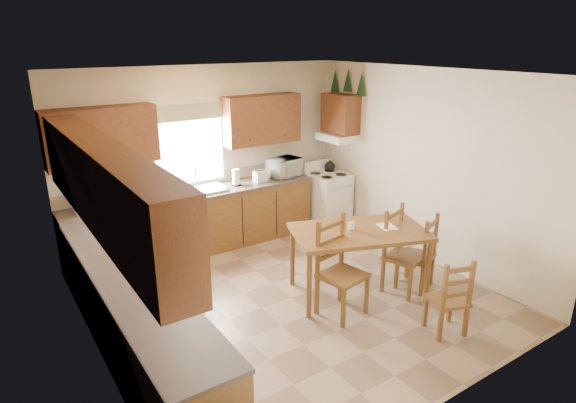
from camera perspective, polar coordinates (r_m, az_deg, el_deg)
floor at (r=6.09m, az=0.41°, el=-11.32°), size 4.50×4.50×0.00m
ceiling at (r=5.28m, az=0.49°, el=14.92°), size 4.50×4.50×0.00m
wall_left at (r=4.72m, az=-22.75°, el=-3.95°), size 4.50×4.50×0.00m
wall_right at (r=7.01m, az=15.85°, el=4.00°), size 4.50×4.50×0.00m
wall_back at (r=7.43m, az=-9.44°, el=5.30°), size 4.50×4.50×0.00m
wall_front at (r=4.02m, az=19.02°, el=-7.47°), size 4.50×4.50×0.00m
lower_cab_back at (r=7.30m, az=-10.73°, el=-2.54°), size 3.75×0.60×0.88m
lower_cab_left at (r=5.05m, az=-17.66°, el=-13.42°), size 0.60×3.60×0.88m
counter_back at (r=7.14m, az=-10.95°, el=0.90°), size 3.75×0.63×0.04m
counter_left at (r=4.83m, az=-18.20°, el=-8.78°), size 0.63×3.60×0.04m
backsplash at (r=7.37m, az=-11.91°, el=2.28°), size 3.75×0.01×0.18m
upper_cab_back_left at (r=6.69m, az=-21.23°, el=7.20°), size 1.41×0.33×0.75m
upper_cab_back_right at (r=7.58m, az=-3.11°, el=9.68°), size 1.25×0.33×0.75m
upper_cab_left at (r=4.45m, az=-21.10°, el=1.82°), size 0.33×3.60×0.75m
upper_cab_stove at (r=7.93m, az=6.23°, el=10.33°), size 0.33×0.62×0.62m
range_hood at (r=7.96m, az=5.86°, el=7.60°), size 0.44×0.62×0.12m
window_frame at (r=7.25m, az=-11.58°, el=6.44°), size 1.13×0.02×1.18m
window_pane at (r=7.24m, az=-11.57°, el=6.43°), size 1.05×0.01×1.10m
window_valance at (r=7.13m, az=-11.75°, el=10.32°), size 1.19×0.01×0.24m
sink_basin at (r=7.16m, az=-10.42°, el=1.31°), size 0.75×0.45×0.04m
pine_decal_a at (r=7.72m, az=8.69°, el=13.59°), size 0.22×0.22×0.36m
pine_decal_b at (r=7.95m, az=7.11°, el=14.10°), size 0.22×0.22×0.36m
pine_decal_c at (r=8.20m, az=5.60°, el=14.01°), size 0.22×0.22×0.36m
stove at (r=8.16m, az=4.71°, el=0.11°), size 0.63×0.65×0.89m
coffeemaker at (r=6.72m, az=-23.24°, el=0.19°), size 0.21×0.25×0.34m
paper_towel at (r=7.36m, az=-6.19°, el=2.87°), size 0.13×0.13×0.26m
toaster at (r=7.54m, az=-3.29°, el=3.02°), size 0.22×0.15×0.17m
microwave at (r=7.81m, az=-0.44°, el=4.06°), size 0.55×0.44×0.29m
dining_table at (r=6.06m, az=8.30°, el=-7.13°), size 1.82×1.42×0.86m
chair_near_left at (r=5.53m, az=18.41°, el=-10.48°), size 0.47×0.45×0.89m
chair_near_right at (r=6.33m, az=14.96°, el=-5.76°), size 0.53×0.51×0.99m
chair_far_left at (r=6.19m, az=13.74°, el=-5.80°), size 0.55×0.54×1.08m
chair_far_right at (r=5.54m, az=6.52°, el=-8.01°), size 0.55×0.53×1.14m
table_paper at (r=6.05m, az=11.66°, el=-2.91°), size 0.25×0.30×0.00m
table_card at (r=5.86m, az=7.51°, el=-2.86°), size 0.08×0.04×0.11m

